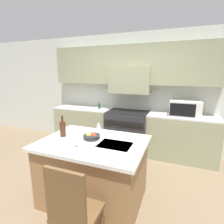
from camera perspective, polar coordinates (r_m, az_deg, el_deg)
name	(u,v)px	position (r m, az deg, el deg)	size (l,w,h in m)	color
ground_plane	(94,197)	(2.90, -5.98, -26.00)	(10.00, 10.00, 0.00)	#7A664C
back_cabinetry	(132,82)	(4.16, 6.50, 9.84)	(10.00, 0.46, 2.70)	silver
back_counter	(128,131)	(4.14, 5.21, -6.12)	(3.74, 0.62, 0.95)	gray
range_stove	(128,131)	(4.12, 5.12, -6.27)	(0.94, 0.70, 0.94)	#2D2D33
microwave	(185,108)	(3.83, 22.78, 1.11)	(0.60, 0.40, 0.31)	silver
kitchen_island	(94,171)	(2.62, -6.02, -18.51)	(1.42, 1.04, 0.90)	olive
island_chair	(73,210)	(1.89, -12.71, -28.67)	(0.42, 0.40, 1.03)	brown
wine_bottle	(63,129)	(2.64, -15.78, -5.23)	(0.08, 0.08, 0.31)	#422314
wine_glass_near	(77,137)	(2.22, -11.51, -8.01)	(0.08, 0.08, 0.20)	white
wine_glass_far	(98,126)	(2.61, -4.45, -4.57)	(0.08, 0.08, 0.20)	white
fruit_bowl	(92,136)	(2.50, -6.71, -7.91)	(0.23, 0.23, 0.09)	black
oil_bottle_on_counter	(99,106)	(4.25, -4.18, 1.91)	(0.05, 0.05, 0.17)	#194723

